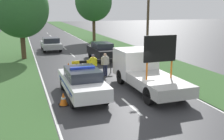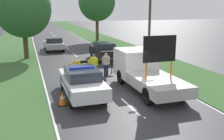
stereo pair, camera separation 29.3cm
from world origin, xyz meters
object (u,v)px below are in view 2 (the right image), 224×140
at_px(work_truck, 144,70).
at_px(traffic_cone_centre_front, 89,67).
at_px(roadside_tree_near_left, 23,8).
at_px(queued_car_sedan_silver, 54,44).
at_px(police_car, 82,82).
at_px(traffic_cone_lane_edge, 70,67).
at_px(police_officer, 94,64).
at_px(utility_pole, 150,9).
at_px(road_barrier, 95,62).
at_px(queued_car_sedan_black, 104,51).
at_px(roadside_tree_near_right, 97,2).
at_px(traffic_cone_behind_barrier, 62,99).
at_px(traffic_cone_near_police, 93,77).
at_px(pedestrian_civilian, 106,63).
at_px(traffic_cone_near_truck, 70,73).

bearing_deg(work_truck, traffic_cone_centre_front, -69.65).
bearing_deg(roadside_tree_near_left, queued_car_sedan_silver, 54.99).
bearing_deg(police_car, traffic_cone_lane_edge, 90.18).
bearing_deg(police_car, queued_car_sedan_silver, 92.19).
xyz_separation_m(police_officer, utility_pole, (5.44, 2.89, 3.53)).
distance_m(road_barrier, queued_car_sedan_black, 5.23).
height_order(work_truck, roadside_tree_near_right, roadside_tree_near_right).
bearing_deg(traffic_cone_behind_barrier, traffic_cone_near_police, 54.69).
bearing_deg(road_barrier, police_officer, -113.35).
xyz_separation_m(work_truck, traffic_cone_lane_edge, (-3.46, 5.40, -0.73)).
bearing_deg(roadside_tree_near_left, traffic_cone_centre_front, -56.23).
bearing_deg(queued_car_sedan_black, traffic_cone_near_police, 68.55).
bearing_deg(roadside_tree_near_right, queued_car_sedan_silver, -134.52).
height_order(traffic_cone_centre_front, traffic_cone_lane_edge, traffic_cone_lane_edge).
relative_size(police_officer, traffic_cone_lane_edge, 2.27).
xyz_separation_m(traffic_cone_near_police, queued_car_sedan_black, (2.72, 6.93, 0.50)).
bearing_deg(police_officer, traffic_cone_near_police, 83.22).
relative_size(work_truck, road_barrier, 1.92).
bearing_deg(traffic_cone_centre_front, traffic_cone_behind_barrier, -113.96).
bearing_deg(work_truck, utility_pole, -120.01).
distance_m(pedestrian_civilian, traffic_cone_lane_edge, 3.05).
relative_size(police_car, traffic_cone_near_police, 7.34).
bearing_deg(traffic_cone_centre_front, utility_pole, 10.96).
xyz_separation_m(traffic_cone_behind_barrier, utility_pole, (8.16, 7.43, 4.15)).
bearing_deg(queued_car_sedan_black, police_car, 67.08).
bearing_deg(work_truck, traffic_cone_behind_barrier, 13.77).
bearing_deg(police_car, pedestrian_civilian, 59.48).
bearing_deg(queued_car_sedan_black, traffic_cone_near_truck, 52.56).
xyz_separation_m(traffic_cone_lane_edge, utility_pole, (6.73, 0.68, 4.12)).
xyz_separation_m(traffic_cone_near_truck, roadside_tree_near_left, (-2.73, 7.84, 4.26)).
bearing_deg(roadside_tree_near_left, police_car, -77.22).
bearing_deg(roadside_tree_near_left, utility_pole, -29.78).
distance_m(work_truck, traffic_cone_near_truck, 5.38).
bearing_deg(work_truck, pedestrian_civilian, -70.88).
height_order(traffic_cone_centre_front, queued_car_sedan_black, queued_car_sedan_black).
xyz_separation_m(queued_car_sedan_silver, utility_pole, (6.80, -9.73, 3.72)).
height_order(police_car, traffic_cone_behind_barrier, police_car).
bearing_deg(roadside_tree_near_left, work_truck, -60.98).
height_order(queued_car_sedan_silver, roadside_tree_near_left, roadside_tree_near_left).
bearing_deg(queued_car_sedan_black, roadside_tree_near_left, -22.10).
relative_size(pedestrian_civilian, traffic_cone_near_police, 2.38).
relative_size(traffic_cone_near_police, traffic_cone_lane_edge, 0.97).
bearing_deg(police_officer, traffic_cone_near_truck, -12.43).
distance_m(traffic_cone_centre_front, roadside_tree_near_left, 8.99).
distance_m(pedestrian_civilian, queued_car_sedan_silver, 12.67).
distance_m(pedestrian_civilian, utility_pole, 6.37).
height_order(traffic_cone_near_police, roadside_tree_near_left, roadside_tree_near_left).
xyz_separation_m(queued_car_sedan_silver, roadside_tree_near_right, (6.81, 6.93, 4.64)).
relative_size(pedestrian_civilian, traffic_cone_centre_front, 2.54).
distance_m(traffic_cone_near_police, queued_car_sedan_black, 7.46).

